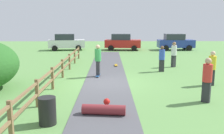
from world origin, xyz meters
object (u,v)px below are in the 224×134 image
(bystander_white, at_px, (174,53))
(parked_car_blue, at_px, (175,42))
(skater_riding, at_px, (98,59))
(skateboard_loose, at_px, (116,65))
(parked_car_white, at_px, (66,42))
(trash_bin, at_px, (47,111))
(parked_car_red, at_px, (123,42))
(bystander_blue, at_px, (162,58))
(bystander_red, at_px, (207,78))
(bystander_yellow, at_px, (212,67))
(skater_fallen, at_px, (104,109))

(bystander_white, relative_size, parked_car_blue, 0.44)
(skater_riding, xyz_separation_m, skateboard_loose, (1.18, 3.60, -1.01))
(parked_car_white, bearing_deg, skateboard_loose, -62.92)
(trash_bin, relative_size, parked_car_red, 0.21)
(bystander_blue, bearing_deg, trash_bin, -122.60)
(skateboard_loose, relative_size, parked_car_blue, 0.19)
(skateboard_loose, xyz_separation_m, bystander_red, (3.47, -8.43, 0.94))
(skater_riding, bearing_deg, parked_car_white, 106.91)
(parked_car_blue, relative_size, parked_car_white, 0.96)
(trash_bin, height_order, skater_riding, skater_riding)
(bystander_yellow, bearing_deg, skater_fallen, -143.48)
(skater_fallen, relative_size, parked_car_red, 0.36)
(skateboard_loose, relative_size, bystander_white, 0.43)
(skater_riding, xyz_separation_m, bystander_blue, (4.16, 1.55, -0.15))
(trash_bin, bearing_deg, bystander_red, 20.00)
(bystander_red, xyz_separation_m, parked_car_blue, (3.88, 19.40, -0.06))
(skateboard_loose, distance_m, parked_car_blue, 13.24)
(skateboard_loose, bearing_deg, bystander_red, -67.62)
(bystander_blue, bearing_deg, parked_car_blue, 71.47)
(bystander_red, height_order, parked_car_red, parked_car_red)
(skater_fallen, xyz_separation_m, bystander_blue, (3.67, 7.70, 0.74))
(skater_riding, xyz_separation_m, parked_car_blue, (8.53, 14.57, -0.14))
(skater_riding, height_order, parked_car_blue, skater_riding)
(bystander_white, bearing_deg, bystander_yellow, -83.64)
(bystander_blue, xyz_separation_m, parked_car_red, (-1.92, 13.03, 0.01))
(parked_car_red, bearing_deg, parked_car_blue, -0.06)
(skater_fallen, bearing_deg, trash_bin, -154.91)
(trash_bin, height_order, bystander_white, bystander_white)
(bystander_white, bearing_deg, parked_car_white, 130.95)
(skater_riding, distance_m, bystander_yellow, 6.34)
(trash_bin, distance_m, parked_car_white, 21.79)
(skateboard_loose, height_order, parked_car_red, parked_car_red)
(bystander_yellow, bearing_deg, parked_car_red, 102.69)
(trash_bin, height_order, skater_fallen, trash_bin)
(trash_bin, bearing_deg, parked_car_blue, 65.50)
(skater_riding, distance_m, bystander_red, 6.70)
(parked_car_white, bearing_deg, bystander_yellow, -57.96)
(skater_fallen, distance_m, parked_car_white, 21.31)
(trash_bin, relative_size, bystander_blue, 0.52)
(skater_fallen, bearing_deg, bystander_red, 17.69)
(bystander_red, xyz_separation_m, parked_car_white, (-9.08, 19.40, -0.06))
(skater_fallen, relative_size, bystander_yellow, 0.87)
(skater_riding, bearing_deg, trash_bin, -100.55)
(skater_fallen, height_order, parked_car_red, parked_car_red)
(skater_riding, height_order, bystander_yellow, skater_riding)
(parked_car_red, height_order, parked_car_blue, same)
(trash_bin, xyz_separation_m, bystander_blue, (5.46, 8.54, 0.49))
(skateboard_loose, bearing_deg, bystander_white, -4.84)
(trash_bin, height_order, bystander_red, bystander_red)
(skateboard_loose, xyz_separation_m, parked_car_blue, (7.35, 10.97, 0.87))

